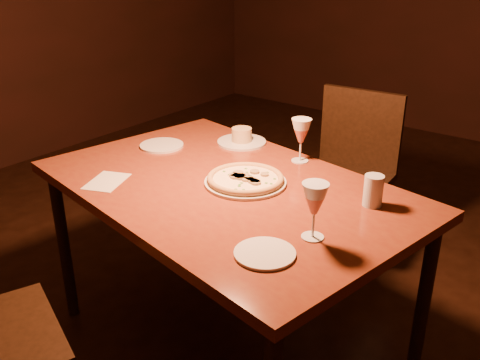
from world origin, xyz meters
The scene contains 11 objects.
floor centered at (0.00, 0.00, 0.00)m, with size 7.00×7.00×0.00m, color #331A11.
dining_table centered at (-0.16, -0.15, 0.75)m, with size 1.68×1.24×0.82m.
chair_far centered at (-0.12, 0.89, 0.55)m, with size 0.51×0.51×0.97m.
pizza_plate centered at (-0.10, -0.10, 0.84)m, with size 0.33×0.33×0.04m.
ramekin_saucer centered at (-0.41, 0.28, 0.84)m, with size 0.24×0.24×0.08m.
wine_glass_far centered at (-0.05, 0.25, 0.92)m, with size 0.09×0.09×0.20m, color #B15949, non-canonical shape.
wine_glass_right centered at (0.34, -0.31, 0.92)m, with size 0.09×0.09×0.20m, color #B15949, non-canonical shape.
water_tumbler centered at (0.39, 0.03, 0.88)m, with size 0.07×0.07×0.12m, color #B0BBC0.
side_plate_left centered at (-0.68, 0.00, 0.82)m, with size 0.21×0.21×0.01m, color silver.
side_plate_near centered at (0.28, -0.50, 0.82)m, with size 0.20×0.20×0.01m, color silver.
menu_card centered at (-0.56, -0.43, 0.82)m, with size 0.13×0.19×0.00m, color beige.
Camera 1 is at (1.10, -1.67, 1.70)m, focal length 40.00 mm.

